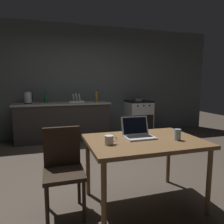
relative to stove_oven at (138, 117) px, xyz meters
The scene contains 14 objects.
ground_plane 2.46m from the stove_oven, 123.35° to the right, with size 12.00×12.00×0.00m, color #473D33.
back_wall 1.43m from the stove_oven, 161.07° to the left, with size 6.40×0.10×2.75m, color #434A4A.
kitchen_counter 1.92m from the stove_oven, behind, with size 2.16×0.64×0.89m.
stove_oven is the anchor object (origin of this frame).
dining_table 3.25m from the stove_oven, 113.16° to the right, with size 1.21×0.86×0.74m.
chair 3.57m from the stove_oven, 126.58° to the right, with size 0.40×0.40×0.88m.
laptop 3.18m from the stove_oven, 114.29° to the right, with size 0.32×0.28×0.22m.
electric_kettle 2.73m from the stove_oven, behind, with size 0.18×0.16×0.26m.
bottle 1.27m from the stove_oven, behind, with size 0.07×0.07×0.29m.
frying_pan 0.47m from the stove_oven, 53.22° to the right, with size 0.24×0.41×0.05m.
coffee_mug 3.51m from the stove_oven, 118.93° to the right, with size 0.13×0.09×0.09m.
drinking_glass 3.27m from the stove_oven, 106.97° to the right, with size 0.07×0.07×0.12m.
dish_rack 1.68m from the stove_oven, behind, with size 0.34×0.26×0.21m.
bottle_b 2.36m from the stove_oven, behind, with size 0.07×0.07×0.26m.
Camera 1 is at (-0.92, -2.96, 1.34)m, focal length 33.67 mm.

